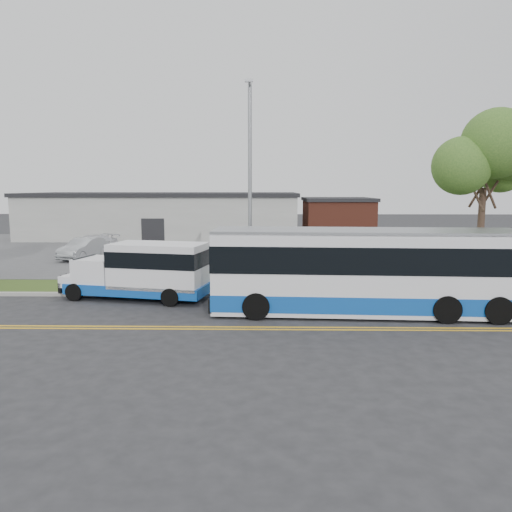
{
  "coord_description": "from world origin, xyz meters",
  "views": [
    {
      "loc": [
        3.71,
        -20.89,
        4.89
      ],
      "look_at": [
        3.28,
        2.86,
        1.6
      ],
      "focal_mm": 35.0,
      "sensor_mm": 36.0,
      "label": 1
    }
  ],
  "objects_px": {
    "parked_car_a": "(84,248)",
    "parked_car_b": "(90,245)",
    "streetlight_near": "(250,180)",
    "tree_east": "(485,159)",
    "shuttle_bus": "(145,269)",
    "pedestrian": "(91,274)",
    "transit_bus": "(365,271)"
  },
  "relations": [
    {
      "from": "pedestrian",
      "to": "tree_east",
      "type": "bearing_deg",
      "value": 167.13
    },
    {
      "from": "streetlight_near",
      "to": "parked_car_a",
      "type": "bearing_deg",
      "value": 140.62
    },
    {
      "from": "pedestrian",
      "to": "parked_car_b",
      "type": "distance_m",
      "value": 13.17
    },
    {
      "from": "tree_east",
      "to": "parked_car_b",
      "type": "distance_m",
      "value": 26.03
    },
    {
      "from": "shuttle_bus",
      "to": "parked_car_b",
      "type": "distance_m",
      "value": 15.66
    },
    {
      "from": "parked_car_b",
      "to": "tree_east",
      "type": "bearing_deg",
      "value": -2.33
    },
    {
      "from": "parked_car_a",
      "to": "parked_car_b",
      "type": "distance_m",
      "value": 2.2
    },
    {
      "from": "streetlight_near",
      "to": "parked_car_b",
      "type": "xyz_separation_m",
      "value": [
        -11.81,
        11.58,
        -4.46
      ]
    },
    {
      "from": "parked_car_a",
      "to": "parked_car_b",
      "type": "relative_size",
      "value": 0.92
    },
    {
      "from": "streetlight_near",
      "to": "transit_bus",
      "type": "xyz_separation_m",
      "value": [
        4.59,
        -4.53,
        -3.58
      ]
    },
    {
      "from": "transit_bus",
      "to": "parked_car_b",
      "type": "relative_size",
      "value": 2.57
    },
    {
      "from": "tree_east",
      "to": "parked_car_b",
      "type": "height_order",
      "value": "tree_east"
    },
    {
      "from": "parked_car_a",
      "to": "streetlight_near",
      "type": "bearing_deg",
      "value": -26.3
    },
    {
      "from": "tree_east",
      "to": "transit_bus",
      "type": "xyz_separation_m",
      "value": [
        -6.41,
        -4.8,
        -4.55
      ]
    },
    {
      "from": "tree_east",
      "to": "streetlight_near",
      "type": "height_order",
      "value": "streetlight_near"
    },
    {
      "from": "streetlight_near",
      "to": "pedestrian",
      "type": "height_order",
      "value": "streetlight_near"
    },
    {
      "from": "transit_bus",
      "to": "parked_car_b",
      "type": "bearing_deg",
      "value": 138.5
    },
    {
      "from": "streetlight_near",
      "to": "parked_car_a",
      "type": "distance_m",
      "value": 15.48
    },
    {
      "from": "shuttle_bus",
      "to": "parked_car_a",
      "type": "bearing_deg",
      "value": 132.73
    },
    {
      "from": "streetlight_near",
      "to": "parked_car_a",
      "type": "xyz_separation_m",
      "value": [
        -11.46,
        9.41,
        -4.43
      ]
    },
    {
      "from": "tree_east",
      "to": "streetlight_near",
      "type": "bearing_deg",
      "value": -178.58
    },
    {
      "from": "tree_east",
      "to": "shuttle_bus",
      "type": "height_order",
      "value": "tree_east"
    },
    {
      "from": "streetlight_near",
      "to": "pedestrian",
      "type": "bearing_deg",
      "value": -173.61
    },
    {
      "from": "tree_east",
      "to": "shuttle_bus",
      "type": "relative_size",
      "value": 1.23
    },
    {
      "from": "pedestrian",
      "to": "parked_car_b",
      "type": "height_order",
      "value": "pedestrian"
    },
    {
      "from": "pedestrian",
      "to": "parked_car_a",
      "type": "distance_m",
      "value": 11.02
    },
    {
      "from": "shuttle_bus",
      "to": "parked_car_b",
      "type": "relative_size",
      "value": 1.45
    },
    {
      "from": "transit_bus",
      "to": "shuttle_bus",
      "type": "bearing_deg",
      "value": 168.97
    },
    {
      "from": "pedestrian",
      "to": "parked_car_a",
      "type": "bearing_deg",
      "value": -84.61
    },
    {
      "from": "parked_car_b",
      "to": "transit_bus",
      "type": "bearing_deg",
      "value": -20.44
    },
    {
      "from": "pedestrian",
      "to": "transit_bus",
      "type": "bearing_deg",
      "value": 146.55
    },
    {
      "from": "streetlight_near",
      "to": "pedestrian",
      "type": "relative_size",
      "value": 6.07
    }
  ]
}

